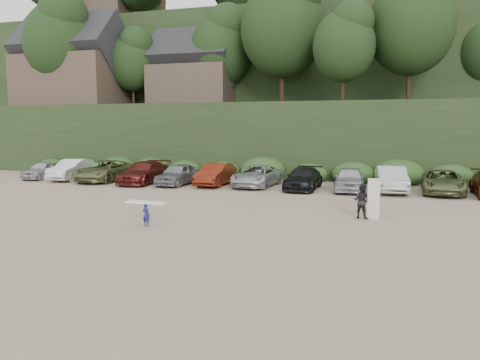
% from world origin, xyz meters
% --- Properties ---
extents(ground, '(120.00, 120.00, 0.00)m').
position_xyz_m(ground, '(0.00, 0.00, 0.00)').
color(ground, tan).
rests_on(ground, ground).
extents(hillside_backdrop, '(90.00, 41.50, 28.00)m').
position_xyz_m(hillside_backdrop, '(-0.26, 35.93, 11.22)').
color(hillside_backdrop, black).
rests_on(hillside_backdrop, ground).
extents(parked_cars, '(36.39, 5.97, 1.62)m').
position_xyz_m(parked_cars, '(-1.81, 10.03, 0.76)').
color(parked_cars, '#B4B3B9').
rests_on(parked_cars, ground).
extents(child_surfer, '(1.76, 0.62, 1.04)m').
position_xyz_m(child_surfer, '(-3.14, -3.29, 0.71)').
color(child_surfer, navy).
rests_on(child_surfer, ground).
extents(adult_surfer, '(1.25, 0.84, 1.85)m').
position_xyz_m(adult_surfer, '(5.36, 0.95, 0.80)').
color(adult_surfer, black).
rests_on(adult_surfer, ground).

